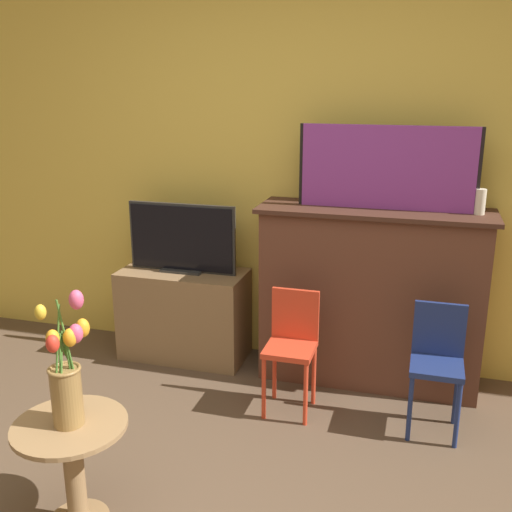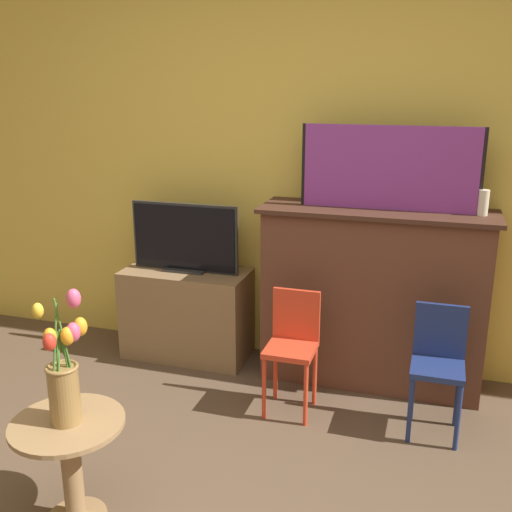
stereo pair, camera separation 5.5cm
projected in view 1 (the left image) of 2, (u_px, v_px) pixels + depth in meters
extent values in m
cube|color=#EAC651|center=(303.00, 151.00, 3.65)|extent=(8.00, 0.06, 2.70)
cube|color=brown|center=(370.00, 296.00, 3.54)|extent=(1.27, 0.39, 1.06)
cube|color=#43271C|center=(375.00, 211.00, 3.39)|extent=(1.33, 0.43, 0.02)
cube|color=black|center=(387.00, 168.00, 3.32)|extent=(0.99, 0.02, 0.46)
cube|color=purple|center=(387.00, 168.00, 3.31)|extent=(0.95, 0.02, 0.46)
cylinder|color=silver|center=(480.00, 202.00, 3.22)|extent=(0.06, 0.06, 0.14)
cube|color=olive|center=(184.00, 314.00, 3.91)|extent=(0.81, 0.39, 0.59)
cube|color=#2D2D2D|center=(183.00, 270.00, 3.83)|extent=(0.27, 0.12, 0.01)
cube|color=#2D2D2D|center=(182.00, 238.00, 3.78)|extent=(0.71, 0.02, 0.44)
cube|color=black|center=(181.00, 238.00, 3.77)|extent=(0.68, 0.02, 0.41)
cylinder|color=red|center=(264.00, 389.00, 3.20)|extent=(0.02, 0.02, 0.36)
cylinder|color=red|center=(306.00, 395.00, 3.14)|extent=(0.02, 0.02, 0.36)
cylinder|color=red|center=(274.00, 370.00, 3.41)|extent=(0.02, 0.02, 0.36)
cylinder|color=red|center=(314.00, 375.00, 3.35)|extent=(0.02, 0.02, 0.36)
cube|color=red|center=(290.00, 349.00, 3.22)|extent=(0.26, 0.26, 0.03)
cube|color=red|center=(295.00, 314.00, 3.28)|extent=(0.26, 0.02, 0.29)
cylinder|color=navy|center=(410.00, 409.00, 3.00)|extent=(0.02, 0.02, 0.36)
cylinder|color=navy|center=(457.00, 416.00, 2.94)|extent=(0.02, 0.02, 0.36)
cylinder|color=navy|center=(412.00, 387.00, 3.21)|extent=(0.02, 0.02, 0.36)
cylinder|color=navy|center=(456.00, 393.00, 3.15)|extent=(0.02, 0.02, 0.36)
cube|color=navy|center=(437.00, 367.00, 3.02)|extent=(0.26, 0.26, 0.03)
cube|color=navy|center=(439.00, 329.00, 3.09)|extent=(0.26, 0.02, 0.29)
cylinder|color=#99754C|center=(75.00, 477.00, 2.42)|extent=(0.08, 0.08, 0.45)
cylinder|color=#99754C|center=(70.00, 426.00, 2.35)|extent=(0.45, 0.45, 0.02)
cylinder|color=olive|center=(67.00, 397.00, 2.32)|extent=(0.12, 0.12, 0.24)
torus|color=olive|center=(64.00, 369.00, 2.28)|extent=(0.13, 0.13, 0.01)
cylinder|color=#477A2D|center=(60.00, 363.00, 2.25)|extent=(0.01, 0.04, 0.23)
ellipsoid|color=orange|center=(53.00, 339.00, 2.19)|extent=(0.05, 0.05, 0.07)
cylinder|color=#477A2D|center=(61.00, 363.00, 2.25)|extent=(0.03, 0.07, 0.23)
ellipsoid|color=red|center=(53.00, 344.00, 2.15)|extent=(0.05, 0.05, 0.07)
cylinder|color=#477A2D|center=(67.00, 345.00, 2.26)|extent=(0.05, 0.02, 0.36)
ellipsoid|color=#E0517A|center=(76.00, 300.00, 2.21)|extent=(0.05, 0.05, 0.08)
cylinder|color=#477A2D|center=(69.00, 361.00, 2.28)|extent=(0.03, 0.03, 0.22)
ellipsoid|color=#E0517A|center=(76.00, 334.00, 2.26)|extent=(0.06, 0.06, 0.08)
cylinder|color=#477A2D|center=(69.00, 363.00, 2.28)|extent=(0.02, 0.01, 0.21)
ellipsoid|color=orange|center=(70.00, 338.00, 2.25)|extent=(0.05, 0.05, 0.07)
cylinder|color=#477A2D|center=(57.00, 350.00, 2.24)|extent=(0.02, 0.06, 0.34)
ellipsoid|color=gold|center=(40.00, 312.00, 2.15)|extent=(0.04, 0.04, 0.06)
cylinder|color=#477A2D|center=(68.00, 359.00, 2.29)|extent=(0.04, 0.07, 0.23)
ellipsoid|color=orange|center=(83.00, 328.00, 2.31)|extent=(0.05, 0.05, 0.08)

